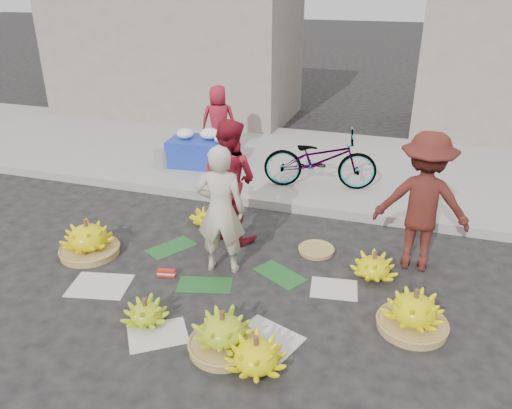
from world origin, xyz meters
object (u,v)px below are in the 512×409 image
(vendor_cream, at_px, (221,210))
(flower_table, at_px, (202,150))
(banana_bunch_0, at_px, (88,239))
(banana_bunch_4, at_px, (414,312))
(bicycle, at_px, (320,159))

(vendor_cream, relative_size, flower_table, 1.31)
(vendor_cream, bearing_deg, flower_table, -72.94)
(vendor_cream, bearing_deg, banana_bunch_0, -4.13)
(vendor_cream, distance_m, flower_table, 3.61)
(banana_bunch_4, relative_size, flower_table, 0.64)
(vendor_cream, height_order, flower_table, vendor_cream)
(vendor_cream, bearing_deg, bicycle, -113.95)
(vendor_cream, bearing_deg, banana_bunch_4, 157.99)
(banana_bunch_0, bearing_deg, flower_table, 86.85)
(banana_bunch_4, height_order, bicycle, bicycle)
(bicycle, bearing_deg, banana_bunch_0, 129.25)
(banana_bunch_4, height_order, vendor_cream, vendor_cream)
(vendor_cream, xyz_separation_m, flower_table, (-1.64, 3.19, -0.42))
(banana_bunch_0, distance_m, bicycle, 3.91)
(vendor_cream, distance_m, bicycle, 2.87)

